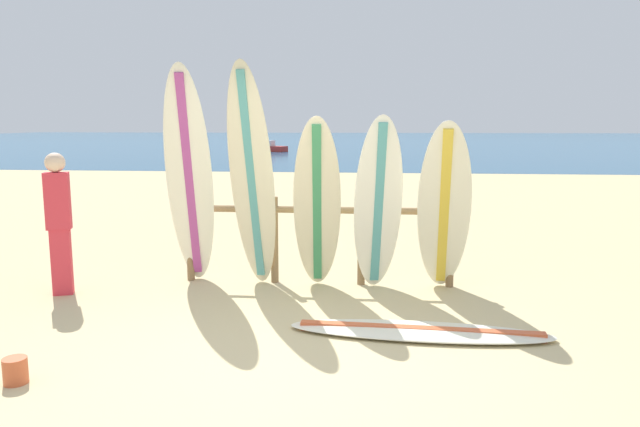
% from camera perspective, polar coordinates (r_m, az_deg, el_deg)
% --- Properties ---
extents(ground_plane, '(120.00, 120.00, 0.00)m').
position_cam_1_polar(ground_plane, '(5.00, -3.84, -13.89)').
color(ground_plane, '#CCB784').
extents(ocean_water, '(120.00, 80.00, 0.01)m').
position_cam_1_polar(ocean_water, '(62.59, 4.75, 7.05)').
color(ocean_water, '#1E5984').
rests_on(ocean_water, ground).
extents(surfboard_rack, '(3.23, 0.09, 1.04)m').
position_cam_1_polar(surfboard_rack, '(7.05, -0.23, -1.51)').
color(surfboard_rack, olive).
rests_on(surfboard_rack, ground).
extents(surfboard_leaning_far_left, '(0.64, 0.98, 2.56)m').
position_cam_1_polar(surfboard_leaning_far_left, '(6.93, -12.44, 3.23)').
color(surfboard_leaning_far_left, white).
rests_on(surfboard_leaning_far_left, ground).
extents(surfboard_leaning_left, '(0.56, 0.85, 2.58)m').
position_cam_1_polar(surfboard_leaning_left, '(6.70, -6.56, 3.31)').
color(surfboard_leaning_left, beige).
rests_on(surfboard_leaning_left, ground).
extents(surfboard_leaning_center_left, '(0.60, 0.97, 2.00)m').
position_cam_1_polar(surfboard_leaning_center_left, '(6.57, -0.28, 0.71)').
color(surfboard_leaning_center_left, beige).
rests_on(surfboard_leaning_center_left, ground).
extents(surfboard_leaning_center, '(0.63, 0.61, 2.02)m').
position_cam_1_polar(surfboard_leaning_center, '(6.70, 5.60, 0.88)').
color(surfboard_leaning_center, white).
rests_on(surfboard_leaning_center, ground).
extents(surfboard_leaning_center_right, '(0.64, 0.99, 1.96)m').
position_cam_1_polar(surfboard_leaning_center_right, '(6.61, 11.84, 0.38)').
color(surfboard_leaning_center_right, silver).
rests_on(surfboard_leaning_center_right, ground).
extents(surfboard_lying_on_sand, '(2.43, 0.67, 0.08)m').
position_cam_1_polar(surfboard_lying_on_sand, '(5.59, 9.60, -11.10)').
color(surfboard_lying_on_sand, silver).
rests_on(surfboard_lying_on_sand, ground).
extents(beachgoer_standing, '(0.30, 0.24, 1.59)m').
position_cam_1_polar(beachgoer_standing, '(7.18, -23.83, -0.35)').
color(beachgoer_standing, '#D8333F').
rests_on(beachgoer_standing, ground).
extents(small_boat_offshore, '(2.87, 1.83, 0.71)m').
position_cam_1_polar(small_boat_offshore, '(38.83, -5.18, 6.34)').
color(small_boat_offshore, '#B22D28').
rests_on(small_boat_offshore, ocean_water).
extents(sand_bucket, '(0.18, 0.18, 0.20)m').
position_cam_1_polar(sand_bucket, '(5.09, -27.25, -13.29)').
color(sand_bucket, '#CC5933').
rests_on(sand_bucket, ground).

